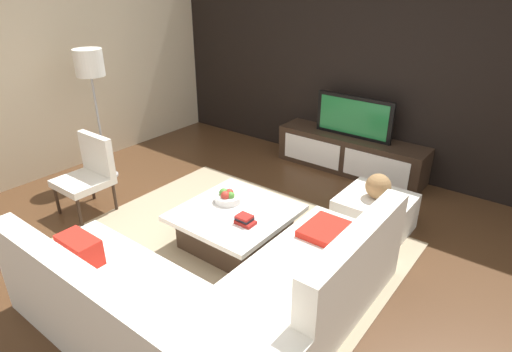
{
  "coord_description": "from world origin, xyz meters",
  "views": [
    {
      "loc": [
        2.26,
        -2.63,
        2.48
      ],
      "look_at": [
        -0.18,
        0.54,
        0.57
      ],
      "focal_mm": 29.94,
      "sensor_mm": 36.0,
      "label": 1
    }
  ],
  "objects_px": {
    "decorative_ball": "(378,186)",
    "media_console": "(350,154)",
    "accent_chair_near": "(89,170)",
    "book_stack": "(245,220)",
    "floor_lamp": "(90,70)",
    "sectional_couch": "(213,299)",
    "ottoman": "(374,214)",
    "fruit_bowl": "(228,197)",
    "television": "(354,117)",
    "coffee_table": "(236,226)"
  },
  "relations": [
    {
      "from": "sectional_couch",
      "to": "accent_chair_near",
      "type": "distance_m",
      "value": 2.42
    },
    {
      "from": "television",
      "to": "ottoman",
      "type": "relative_size",
      "value": 1.52
    },
    {
      "from": "sectional_couch",
      "to": "ottoman",
      "type": "height_order",
      "value": "sectional_couch"
    },
    {
      "from": "fruit_bowl",
      "to": "decorative_ball",
      "type": "xyz_separation_m",
      "value": [
        1.18,
        0.97,
        0.1
      ]
    },
    {
      "from": "floor_lamp",
      "to": "sectional_couch",
      "type": "bearing_deg",
      "value": -20.56
    },
    {
      "from": "accent_chair_near",
      "to": "floor_lamp",
      "type": "xyz_separation_m",
      "value": [
        -0.64,
        0.6,
        0.93
      ]
    },
    {
      "from": "decorative_ball",
      "to": "ottoman",
      "type": "bearing_deg",
      "value": 0.0
    },
    {
      "from": "floor_lamp",
      "to": "book_stack",
      "type": "xyz_separation_m",
      "value": [
        2.61,
        -0.27,
        -1.0
      ]
    },
    {
      "from": "television",
      "to": "book_stack",
      "type": "relative_size",
      "value": 5.77
    },
    {
      "from": "accent_chair_near",
      "to": "ottoman",
      "type": "xyz_separation_m",
      "value": [
        2.75,
        1.52,
        -0.29
      ]
    },
    {
      "from": "floor_lamp",
      "to": "ottoman",
      "type": "relative_size",
      "value": 2.38
    },
    {
      "from": "floor_lamp",
      "to": "fruit_bowl",
      "type": "height_order",
      "value": "floor_lamp"
    },
    {
      "from": "television",
      "to": "accent_chair_near",
      "type": "height_order",
      "value": "television"
    },
    {
      "from": "sectional_couch",
      "to": "accent_chair_near",
      "type": "bearing_deg",
      "value": 167.56
    },
    {
      "from": "media_console",
      "to": "coffee_table",
      "type": "relative_size",
      "value": 1.92
    },
    {
      "from": "television",
      "to": "decorative_ball",
      "type": "bearing_deg",
      "value": -53.98
    },
    {
      "from": "accent_chair_near",
      "to": "book_stack",
      "type": "relative_size",
      "value": 4.73
    },
    {
      "from": "media_console",
      "to": "television",
      "type": "height_order",
      "value": "television"
    },
    {
      "from": "television",
      "to": "accent_chair_near",
      "type": "xyz_separation_m",
      "value": [
        -1.85,
        -2.75,
        -0.29
      ]
    },
    {
      "from": "sectional_couch",
      "to": "media_console",
      "type": "bearing_deg",
      "value": 98.76
    },
    {
      "from": "television",
      "to": "decorative_ball",
      "type": "height_order",
      "value": "television"
    },
    {
      "from": "decorative_ball",
      "to": "media_console",
      "type": "bearing_deg",
      "value": 126.03
    },
    {
      "from": "accent_chair_near",
      "to": "decorative_ball",
      "type": "relative_size",
      "value": 3.36
    },
    {
      "from": "sectional_couch",
      "to": "fruit_bowl",
      "type": "bearing_deg",
      "value": 126.3
    },
    {
      "from": "floor_lamp",
      "to": "fruit_bowl",
      "type": "xyz_separation_m",
      "value": [
        2.21,
        -0.05,
        -0.98
      ]
    },
    {
      "from": "media_console",
      "to": "book_stack",
      "type": "relative_size",
      "value": 11.05
    },
    {
      "from": "media_console",
      "to": "book_stack",
      "type": "bearing_deg",
      "value": -87.14
    },
    {
      "from": "accent_chair_near",
      "to": "fruit_bowl",
      "type": "height_order",
      "value": "accent_chair_near"
    },
    {
      "from": "sectional_couch",
      "to": "decorative_ball",
      "type": "xyz_separation_m",
      "value": [
        0.39,
        2.04,
        0.25
      ]
    },
    {
      "from": "floor_lamp",
      "to": "decorative_ball",
      "type": "distance_m",
      "value": 3.62
    },
    {
      "from": "coffee_table",
      "to": "floor_lamp",
      "type": "bearing_deg",
      "value": 176.42
    },
    {
      "from": "sectional_couch",
      "to": "ottoman",
      "type": "distance_m",
      "value": 2.08
    },
    {
      "from": "sectional_couch",
      "to": "accent_chair_near",
      "type": "xyz_separation_m",
      "value": [
        -2.35,
        0.52,
        0.21
      ]
    },
    {
      "from": "media_console",
      "to": "decorative_ball",
      "type": "relative_size",
      "value": 7.86
    },
    {
      "from": "ottoman",
      "to": "book_stack",
      "type": "bearing_deg",
      "value": -123.04
    },
    {
      "from": "sectional_couch",
      "to": "coffee_table",
      "type": "xyz_separation_m",
      "value": [
        -0.6,
        0.97,
        -0.08
      ]
    },
    {
      "from": "coffee_table",
      "to": "fruit_bowl",
      "type": "bearing_deg",
      "value": 152.24
    },
    {
      "from": "fruit_bowl",
      "to": "book_stack",
      "type": "bearing_deg",
      "value": -28.75
    },
    {
      "from": "media_console",
      "to": "accent_chair_near",
      "type": "bearing_deg",
      "value": -123.92
    },
    {
      "from": "floor_lamp",
      "to": "ottoman",
      "type": "height_order",
      "value": "floor_lamp"
    },
    {
      "from": "media_console",
      "to": "accent_chair_near",
      "type": "distance_m",
      "value": 3.32
    },
    {
      "from": "sectional_couch",
      "to": "fruit_bowl",
      "type": "xyz_separation_m",
      "value": [
        -0.78,
        1.07,
        0.15
      ]
    },
    {
      "from": "media_console",
      "to": "fruit_bowl",
      "type": "relative_size",
      "value": 7.26
    },
    {
      "from": "ottoman",
      "to": "book_stack",
      "type": "xyz_separation_m",
      "value": [
        -0.77,
        -1.19,
        0.22
      ]
    },
    {
      "from": "media_console",
      "to": "television",
      "type": "xyz_separation_m",
      "value": [
        0.0,
        0.0,
        0.52
      ]
    },
    {
      "from": "sectional_couch",
      "to": "coffee_table",
      "type": "bearing_deg",
      "value": 121.82
    },
    {
      "from": "floor_lamp",
      "to": "decorative_ball",
      "type": "relative_size",
      "value": 6.44
    },
    {
      "from": "decorative_ball",
      "to": "accent_chair_near",
      "type": "bearing_deg",
      "value": -151.02
    },
    {
      "from": "ottoman",
      "to": "accent_chair_near",
      "type": "bearing_deg",
      "value": -151.02
    },
    {
      "from": "media_console",
      "to": "sectional_couch",
      "type": "relative_size",
      "value": 0.87
    }
  ]
}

